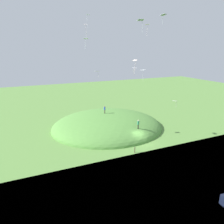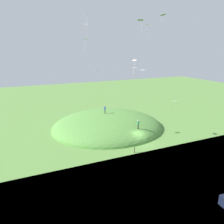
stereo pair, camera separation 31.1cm
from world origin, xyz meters
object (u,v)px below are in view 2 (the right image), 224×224
object	(u,v)px
person_with_child	(105,109)
kite_0	(163,15)
person_walking_path	(138,123)
kite_2	(140,21)
kite_3	(175,101)
kite_8	(88,16)
kite_9	(85,26)
kite_7	(135,68)
kite_6	(143,71)
mooring_post	(134,150)
kite_4	(85,40)
kite_10	(134,62)
kite_5	(97,71)
kite_1	(147,25)

from	to	relation	value
person_with_child	kite_0	bearing A→B (deg)	151.56
person_walking_path	kite_2	bearing A→B (deg)	-157.98
person_walking_path	kite_3	bearing A→B (deg)	-89.86
kite_8	kite_9	xyz separation A→B (m)	(-2.49, 1.26, -1.80)
kite_7	kite_6	bearing A→B (deg)	177.52
kite_6	mooring_post	world-z (taller)	kite_6
kite_8	mooring_post	world-z (taller)	kite_8
kite_0	kite_4	world-z (taller)	kite_0
kite_10	person_with_child	bearing A→B (deg)	-8.96
kite_10	kite_7	bearing A→B (deg)	-30.01
kite_2	kite_10	world-z (taller)	kite_2
kite_4	kite_5	bearing A→B (deg)	-35.34
kite_1	kite_5	size ratio (longest dim) A/B	1.83
person_walking_path	kite_3	world-z (taller)	kite_3
kite_9	kite_10	world-z (taller)	kite_9
person_walking_path	kite_5	bearing A→B (deg)	119.81
kite_7	kite_10	bearing A→B (deg)	149.99
kite_3	kite_5	bearing A→B (deg)	51.34
person_walking_path	kite_8	xyz separation A→B (m)	(1.95, 9.14, 19.28)
kite_1	kite_10	size ratio (longest dim) A/B	1.03
person_walking_path	kite_10	world-z (taller)	kite_10
kite_1	kite_5	bearing A→B (deg)	91.41
person_walking_path	mooring_post	size ratio (longest dim) A/B	1.79
kite_2	kite_10	xyz separation A→B (m)	(-2.50, 2.22, -5.62)
kite_0	kite_2	xyz separation A→B (m)	(2.81, 1.79, -0.48)
person_walking_path	kite_8	distance (m)	21.43
kite_4	kite_10	distance (m)	8.80
kite_4	kite_6	bearing A→B (deg)	-98.40
person_with_child	kite_1	bearing A→B (deg)	-160.60
person_with_child	kite_7	size ratio (longest dim) A/B	1.41
kite_5	kite_9	distance (m)	8.97
kite_1	kite_9	bearing A→B (deg)	106.60
kite_8	mooring_post	distance (m)	23.77
kite_7	kite_0	bearing A→B (deg)	174.21
kite_3	kite_4	distance (m)	18.43
kite_3	kite_5	size ratio (longest dim) A/B	1.04
kite_4	kite_6	size ratio (longest dim) A/B	0.90
kite_0	kite_5	world-z (taller)	kite_0
person_walking_path	kite_8	bearing A→B (deg)	132.73
kite_1	kite_4	distance (m)	15.78
person_with_child	kite_1	world-z (taller)	kite_1
person_walking_path	mooring_post	distance (m)	7.10
person_with_child	kite_9	world-z (taller)	kite_9
kite_9	person_with_child	bearing A→B (deg)	-36.13
kite_5	kite_7	bearing A→B (deg)	-120.79
kite_8	person_with_child	bearing A→B (deg)	-38.94
kite_3	mooring_post	world-z (taller)	kite_3
kite_1	kite_0	bearing A→B (deg)	155.73
person_walking_path	kite_0	distance (m)	20.66
kite_5	kite_8	distance (m)	9.53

